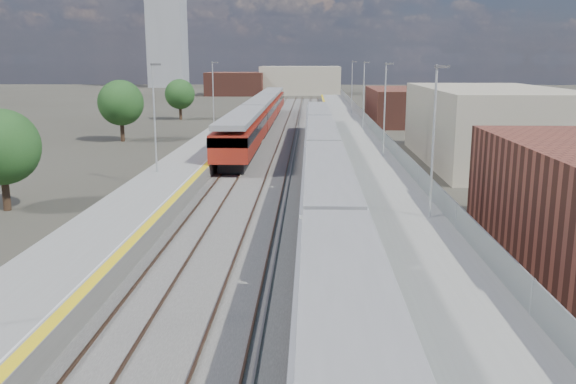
{
  "coord_description": "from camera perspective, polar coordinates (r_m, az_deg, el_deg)",
  "views": [
    {
      "loc": [
        0.56,
        -7.85,
        8.76
      ],
      "look_at": [
        -0.52,
        22.18,
        2.2
      ],
      "focal_mm": 38.0,
      "sensor_mm": 36.0,
      "label": 1
    }
  ],
  "objects": [
    {
      "name": "tree_b",
      "position": [
        68.65,
        -15.38,
        8.05
      ],
      "size": [
        4.89,
        4.89,
        6.62
      ],
      "color": "#382619",
      "rests_on": "ground"
    },
    {
      "name": "buildings",
      "position": [
        147.65,
        -5.34,
        13.02
      ],
      "size": [
        72.0,
        185.5,
        40.0
      ],
      "color": "brown",
      "rests_on": "ground"
    },
    {
      "name": "ground",
      "position": [
        58.52,
        1.5,
        3.7
      ],
      "size": [
        320.0,
        320.0,
        0.0
      ],
      "primitive_type": "plane",
      "color": "#47443A",
      "rests_on": "ground"
    },
    {
      "name": "green_train",
      "position": [
        40.21,
        3.38,
        2.73
      ],
      "size": [
        2.68,
        74.74,
        2.95
      ],
      "color": "black",
      "rests_on": "ground"
    },
    {
      "name": "ballast_bed",
      "position": [
        61.05,
        -0.59,
        4.09
      ],
      "size": [
        10.5,
        155.0,
        0.06
      ],
      "primitive_type": "cube",
      "color": "#565451",
      "rests_on": "ground"
    },
    {
      "name": "platform_left",
      "position": [
        61.66,
        -6.94,
        4.54
      ],
      "size": [
        4.3,
        155.0,
        8.52
      ],
      "color": "slate",
      "rests_on": "ground"
    },
    {
      "name": "red_train",
      "position": [
        75.87,
        -2.54,
        7.41
      ],
      "size": [
        3.07,
        62.22,
        3.88
      ],
      "color": "black",
      "rests_on": "ground"
    },
    {
      "name": "platform_right",
      "position": [
        61.09,
        6.5,
        4.5
      ],
      "size": [
        4.7,
        155.0,
        8.52
      ],
      "color": "slate",
      "rests_on": "ground"
    },
    {
      "name": "tree_c",
      "position": [
        92.02,
        -10.08,
        9.0
      ],
      "size": [
        4.39,
        4.39,
        5.95
      ],
      "color": "#382619",
      "rests_on": "ground"
    },
    {
      "name": "tree_a",
      "position": [
        39.11,
        -25.24,
        3.82
      ],
      "size": [
        4.43,
        4.43,
        6.01
      ],
      "color": "#382619",
      "rests_on": "ground"
    },
    {
      "name": "tracks",
      "position": [
        62.67,
        0.03,
        4.38
      ],
      "size": [
        8.96,
        160.0,
        0.17
      ],
      "color": "#4C3323",
      "rests_on": "ground"
    },
    {
      "name": "tree_d",
      "position": [
        82.73,
        16.49,
        8.23
      ],
      "size": [
        4.21,
        4.21,
        5.71
      ],
      "color": "#382619",
      "rests_on": "ground"
    }
  ]
}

